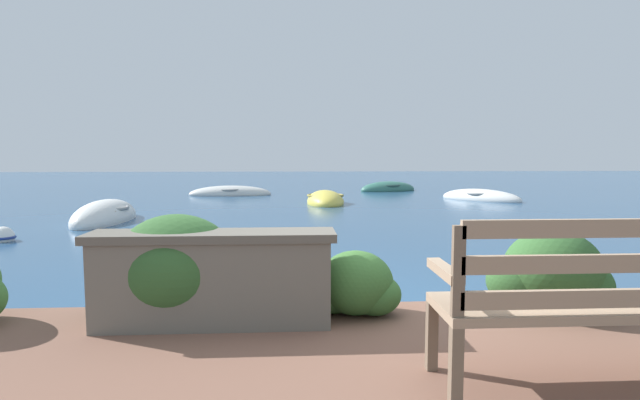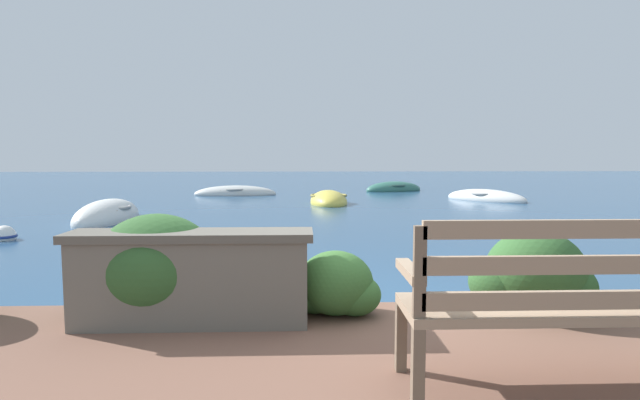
# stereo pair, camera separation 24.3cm
# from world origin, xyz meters

# --- Properties ---
(ground_plane) EXTENTS (80.00, 80.00, 0.00)m
(ground_plane) POSITION_xyz_m (0.00, 0.00, 0.00)
(ground_plane) COLOR navy
(park_bench) EXTENTS (1.62, 0.48, 0.93)m
(park_bench) POSITION_xyz_m (1.07, -1.59, 0.71)
(park_bench) COLOR brown
(park_bench) RESTS_ON patio_terrace
(stone_wall) EXTENTS (1.76, 0.39, 0.69)m
(stone_wall) POSITION_xyz_m (-1.07, -0.49, 0.57)
(stone_wall) COLOR #666056
(stone_wall) RESTS_ON patio_terrace
(hedge_clump_left) EXTENTS (1.17, 0.84, 0.79)m
(hedge_clump_left) POSITION_xyz_m (-1.39, -0.30, 0.56)
(hedge_clump_left) COLOR #2D5628
(hedge_clump_left) RESTS_ON patio_terrace
(hedge_clump_centre) EXTENTS (0.73, 0.53, 0.50)m
(hedge_clump_centre) POSITION_xyz_m (-0.02, -0.30, 0.44)
(hedge_clump_centre) COLOR #38662D
(hedge_clump_centre) RESTS_ON patio_terrace
(hedge_clump_right) EXTENTS (0.96, 0.69, 0.65)m
(hedge_clump_right) POSITION_xyz_m (1.54, -0.30, 0.50)
(hedge_clump_right) COLOR #2D5628
(hedge_clump_right) RESTS_ON patio_terrace
(rowboat_nearest) EXTENTS (1.06, 2.71, 0.84)m
(rowboat_nearest) POSITION_xyz_m (-4.58, 7.02, 0.07)
(rowboat_nearest) COLOR silver
(rowboat_nearest) RESTS_ON ground_plane
(rowboat_mid) EXTENTS (1.12, 2.23, 0.70)m
(rowboat_mid) POSITION_xyz_m (0.52, 10.77, 0.06)
(rowboat_mid) COLOR #DBC64C
(rowboat_mid) RESTS_ON ground_plane
(rowboat_far) EXTENTS (2.46, 2.77, 0.62)m
(rowboat_far) POSITION_xyz_m (5.63, 11.70, 0.05)
(rowboat_far) COLOR silver
(rowboat_far) RESTS_ON ground_plane
(rowboat_outer) EXTENTS (2.99, 1.11, 0.61)m
(rowboat_outer) POSITION_xyz_m (-2.70, 14.04, 0.05)
(rowboat_outer) COLOR silver
(rowboat_outer) RESTS_ON ground_plane
(rowboat_distant) EXTENTS (2.61, 1.75, 0.68)m
(rowboat_distant) POSITION_xyz_m (3.42, 15.88, 0.06)
(rowboat_distant) COLOR #336B5B
(rowboat_distant) RESTS_ON ground_plane
(mooring_buoy) EXTENTS (0.41, 0.41, 0.37)m
(mooring_buoy) POSITION_xyz_m (-5.38, 4.56, 0.07)
(mooring_buoy) COLOR white
(mooring_buoy) RESTS_ON ground_plane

